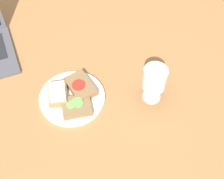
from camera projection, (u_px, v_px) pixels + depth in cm
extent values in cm
cube|color=#9E6B3D|center=(94.00, 94.00, 108.04)|extent=(140.00, 140.00, 3.00)
cylinder|color=silver|center=(72.00, 98.00, 104.55)|extent=(22.06, 22.06, 1.16)
cube|color=#937047|center=(58.00, 94.00, 103.40)|extent=(8.13, 10.52, 2.35)
cube|color=#F4EAB7|center=(57.00, 91.00, 102.15)|extent=(6.74, 8.86, 0.73)
cube|color=brown|center=(77.00, 107.00, 100.88)|extent=(10.61, 9.39, 1.81)
cylinder|color=#6BB74C|center=(77.00, 102.00, 100.62)|extent=(3.49, 3.49, 0.39)
cylinder|color=#6BB74C|center=(71.00, 105.00, 100.01)|extent=(3.02, 3.02, 0.36)
cylinder|color=#6BB74C|center=(79.00, 103.00, 100.25)|extent=(3.04, 3.04, 0.43)
cube|color=brown|center=(81.00, 86.00, 105.37)|extent=(9.21, 12.33, 2.14)
cylinder|color=red|center=(78.00, 85.00, 104.08)|extent=(4.40, 4.40, 0.47)
cylinder|color=white|center=(151.00, 97.00, 105.37)|extent=(6.01, 6.01, 0.40)
cylinder|color=white|center=(152.00, 91.00, 102.72)|extent=(1.07, 1.07, 6.10)
cylinder|color=white|center=(155.00, 78.00, 97.08)|extent=(7.61, 7.61, 7.75)
cylinder|color=white|center=(154.00, 80.00, 97.94)|extent=(7.00, 7.00, 5.65)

